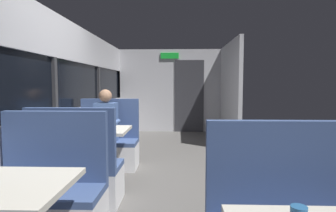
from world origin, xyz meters
name	(u,v)px	position (x,y,z in m)	size (l,w,h in m)	color
ground_plane	(161,184)	(0.00, 0.00, -0.01)	(3.30, 9.20, 0.02)	#514F4C
carriage_window_panel_left	(53,101)	(-1.45, 0.00, 1.11)	(0.09, 8.48, 2.30)	#B2B2B7
carriage_end_bulkhead	(172,91)	(0.06, 4.19, 1.14)	(2.90, 0.11, 2.30)	#B2B2B7
carriage_aisle_panel_right	(229,92)	(1.45, 3.00, 1.15)	(0.08, 2.40, 2.30)	#B2B2B7
bench_near_window_facing_entry	(49,201)	(-0.89, -1.39, 0.33)	(0.95, 0.50, 1.10)	silver
dining_table_mid_window	(95,136)	(-0.89, 0.00, 0.64)	(0.90, 0.70, 0.74)	#9E9EA3
bench_mid_window_facing_end	(77,175)	(-0.89, -0.70, 0.33)	(0.95, 0.50, 1.10)	silver
bench_mid_window_facing_entry	(108,147)	(-0.89, 0.70, 0.33)	(0.95, 0.50, 1.10)	silver
seated_passenger	(107,135)	(-0.89, 0.63, 0.54)	(0.47, 0.55, 1.26)	#26262D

